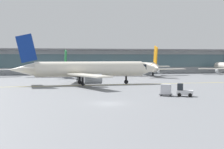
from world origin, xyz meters
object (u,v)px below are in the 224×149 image
at_px(taxiing_regional_jet, 88,70).
at_px(baggage_tug, 184,91).
at_px(gate_airplane_3, 146,67).
at_px(cargo_dolly_lead, 166,89).
at_px(gate_airplane_2, 61,69).

bearing_deg(taxiing_regional_jet, baggage_tug, -68.32).
distance_m(taxiing_regional_jet, baggage_tug, 29.37).
height_order(gate_airplane_3, taxiing_regional_jet, taxiing_regional_jet).
distance_m(taxiing_regional_jet, cargo_dolly_lead, 27.19).
xyz_separation_m(taxiing_regional_jet, cargo_dolly_lead, (9.51, -25.36, -2.45)).
distance_m(gate_airplane_3, cargo_dolly_lead, 60.74).
relative_size(gate_airplane_3, cargo_dolly_lead, 11.58).
bearing_deg(cargo_dolly_lead, gate_airplane_2, 130.20).
relative_size(gate_airplane_3, taxiing_regional_jet, 0.85).
distance_m(gate_airplane_2, baggage_tug, 62.32).
bearing_deg(cargo_dolly_lead, gate_airplane_3, 102.18).
height_order(taxiing_regional_jet, cargo_dolly_lead, taxiing_regional_jet).
relative_size(gate_airplane_3, baggage_tug, 10.19).
relative_size(taxiing_regional_jet, baggage_tug, 11.94).
distance_m(gate_airplane_3, taxiing_regional_jet, 41.63).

